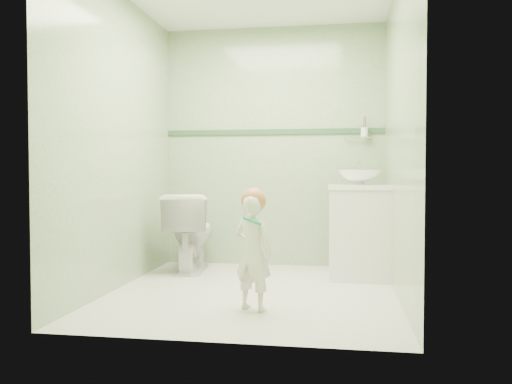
# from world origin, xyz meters

# --- Properties ---
(ground) EXTENTS (2.50, 2.50, 0.00)m
(ground) POSITION_xyz_m (0.00, 0.00, 0.00)
(ground) COLOR silver
(ground) RESTS_ON ground
(room_shell) EXTENTS (2.50, 2.54, 2.40)m
(room_shell) POSITION_xyz_m (0.00, 0.00, 1.20)
(room_shell) COLOR #83A374
(room_shell) RESTS_ON ground
(trim_stripe) EXTENTS (2.20, 0.02, 0.05)m
(trim_stripe) POSITION_xyz_m (0.00, 1.24, 1.35)
(trim_stripe) COLOR #315233
(trim_stripe) RESTS_ON room_shell
(vanity) EXTENTS (0.52, 0.50, 0.80)m
(vanity) POSITION_xyz_m (0.84, 0.70, 0.40)
(vanity) COLOR silver
(vanity) RESTS_ON ground
(counter) EXTENTS (0.54, 0.52, 0.04)m
(counter) POSITION_xyz_m (0.84, 0.70, 0.81)
(counter) COLOR white
(counter) RESTS_ON vanity
(basin) EXTENTS (0.37, 0.37, 0.13)m
(basin) POSITION_xyz_m (0.84, 0.70, 0.89)
(basin) COLOR white
(basin) RESTS_ON counter
(faucet) EXTENTS (0.03, 0.13, 0.18)m
(faucet) POSITION_xyz_m (0.84, 0.89, 0.97)
(faucet) COLOR silver
(faucet) RESTS_ON counter
(cup_holder) EXTENTS (0.26, 0.07, 0.21)m
(cup_holder) POSITION_xyz_m (0.89, 1.18, 1.33)
(cup_holder) COLOR silver
(cup_holder) RESTS_ON room_shell
(toilet) EXTENTS (0.47, 0.76, 0.74)m
(toilet) POSITION_xyz_m (-0.74, 0.80, 0.37)
(toilet) COLOR white
(toilet) RESTS_ON ground
(toddler) EXTENTS (0.34, 0.29, 0.78)m
(toddler) POSITION_xyz_m (0.09, -0.54, 0.39)
(toddler) COLOR silver
(toddler) RESTS_ON ground
(hair_cap) EXTENTS (0.17, 0.17, 0.17)m
(hair_cap) POSITION_xyz_m (0.09, -0.51, 0.74)
(hair_cap) COLOR #B96F40
(hair_cap) RESTS_ON toddler
(teal_toothbrush) EXTENTS (0.12, 0.14, 0.08)m
(teal_toothbrush) POSITION_xyz_m (0.11, -0.68, 0.62)
(teal_toothbrush) COLOR #0A8F60
(teal_toothbrush) RESTS_ON toddler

